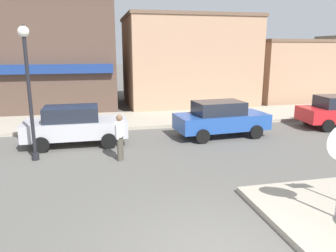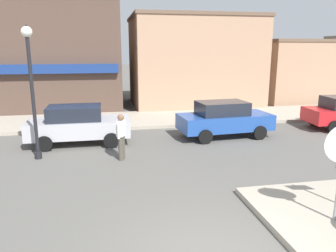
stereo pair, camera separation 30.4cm
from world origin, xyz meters
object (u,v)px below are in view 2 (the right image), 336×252
Objects in this scene: parked_car_nearest at (78,124)px; pedestrian_crossing_near at (121,135)px; parked_car_second at (224,119)px; lamp_post at (31,74)px.

pedestrian_crossing_near is at bearing -55.48° from parked_car_nearest.
pedestrian_crossing_near is (-4.56, -2.24, 0.06)m from parked_car_second.
pedestrian_crossing_near reaches higher than parked_car_second.
lamp_post is 3.01m from parked_car_nearest.
lamp_post is 3.63m from pedestrian_crossing_near.
parked_car_second is 2.56× the size of pedestrian_crossing_near.
lamp_post is at bearing -127.73° from parked_car_nearest.
lamp_post is 7.91m from parked_car_second.
parked_car_nearest is at bearing 52.27° from lamp_post.
lamp_post is 1.10× the size of parked_car_second.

